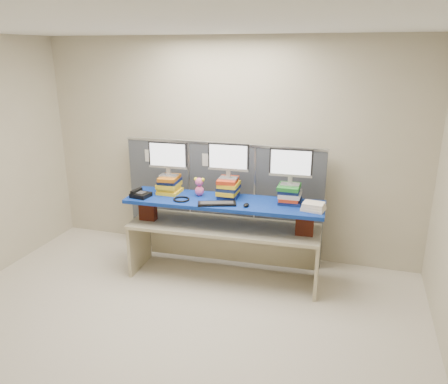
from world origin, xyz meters
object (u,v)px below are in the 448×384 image
(desk, at_px, (224,236))
(monitor_left, at_px, (168,157))
(monitor_right, at_px, (291,165))
(monitor_center, at_px, (228,159))
(blue_board, at_px, (224,202))
(keyboard, at_px, (217,204))
(desk_phone, at_px, (140,194))

(desk, xyz_separation_m, monitor_left, (-0.71, 0.08, 0.88))
(monitor_left, bearing_deg, desk, -9.47)
(monitor_right, bearing_deg, monitor_center, -180.00)
(monitor_left, bearing_deg, blue_board, -9.47)
(blue_board, relative_size, monitor_right, 4.78)
(desk, xyz_separation_m, monitor_center, (0.02, 0.12, 0.90))
(monitor_center, bearing_deg, desk, -100.45)
(monitor_center, height_order, monitor_right, monitor_center)
(blue_board, relative_size, monitor_left, 4.78)
(desk, relative_size, monitor_left, 4.73)
(keyboard, distance_m, desk_phone, 0.94)
(monitor_left, xyz_separation_m, desk_phone, (-0.26, -0.25, -0.41))
(blue_board, xyz_separation_m, desk_phone, (-0.97, -0.17, 0.05))
(blue_board, bearing_deg, desk, 0.00)
(monitor_left, bearing_deg, keyboard, -22.83)
(desk, distance_m, keyboard, 0.49)
(monitor_left, bearing_deg, monitor_center, -0.00)
(monitor_left, relative_size, keyboard, 1.07)
(blue_board, relative_size, monitor_center, 4.78)
(desk, bearing_deg, keyboard, -103.73)
(blue_board, relative_size, keyboard, 5.09)
(desk, distance_m, monitor_right, 1.15)
(monitor_left, height_order, keyboard, monitor_left)
(blue_board, height_order, monitor_right, monitor_right)
(monitor_left, distance_m, keyboard, 0.84)
(desk, xyz_separation_m, blue_board, (0.00, 0.00, 0.42))
(monitor_left, height_order, monitor_center, monitor_center)
(desk, distance_m, blue_board, 0.42)
(monitor_right, bearing_deg, keyboard, -159.86)
(keyboard, bearing_deg, desk, 60.14)
(monitor_center, relative_size, desk_phone, 2.11)
(monitor_right, xyz_separation_m, keyboard, (-0.75, -0.32, -0.43))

